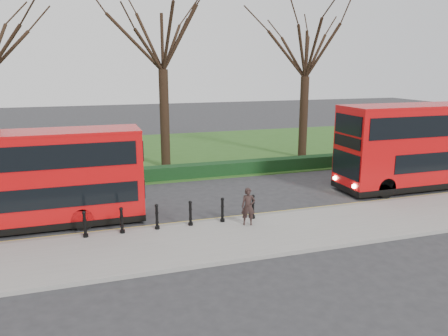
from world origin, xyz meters
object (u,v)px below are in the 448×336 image
object	(u,v)px
pedestrian	(248,207)
bus_lead	(16,181)
bus_rear	(436,145)
bollard_row	(174,215)

from	to	relation	value
pedestrian	bus_lead	bearing A→B (deg)	179.80
bus_rear	pedestrian	xyz separation A→B (m)	(-12.18, -2.97, -1.35)
bus_rear	bus_lead	bearing A→B (deg)	-179.82
bus_lead	bus_rear	xyz separation A→B (m)	(21.08, 0.07, 0.28)
bus_lead	pedestrian	size ratio (longest dim) A/B	6.41
bollard_row	pedestrian	bearing A→B (deg)	-13.02
bollard_row	bus_lead	bearing A→B (deg)	159.49
bollard_row	pedestrian	world-z (taller)	pedestrian
bus_lead	bus_rear	distance (m)	21.09
bus_lead	pedestrian	distance (m)	9.43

